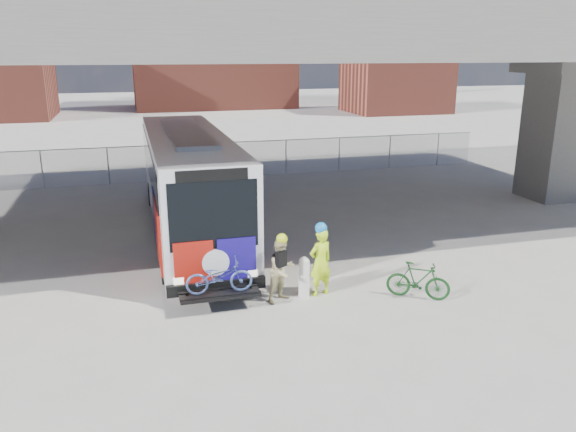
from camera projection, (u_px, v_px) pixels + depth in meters
name	position (u px, v px, depth m)	size (l,w,h in m)	color
ground	(266.00, 257.00, 17.78)	(160.00, 160.00, 0.00)	#9E9991
bus	(188.00, 175.00, 19.60)	(2.67, 12.90, 3.69)	silver
overpass	(237.00, 43.00, 19.64)	(40.00, 16.00, 7.95)	#605E59
chainlink_fence	(210.00, 151.00, 28.47)	(30.00, 0.06, 30.00)	gray
brick_buildings	(173.00, 60.00, 61.13)	(54.00, 22.00, 12.00)	brown
bollard	(304.00, 275.00, 14.77)	(0.29, 0.29, 1.11)	white
cyclist_hivis	(320.00, 260.00, 14.78)	(0.77, 0.61, 2.02)	#CEFF1A
cyclist_tan	(282.00, 269.00, 14.45)	(1.02, 0.95, 1.84)	tan
bike_parked	(418.00, 280.00, 14.69)	(0.47, 1.66, 0.99)	#144018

